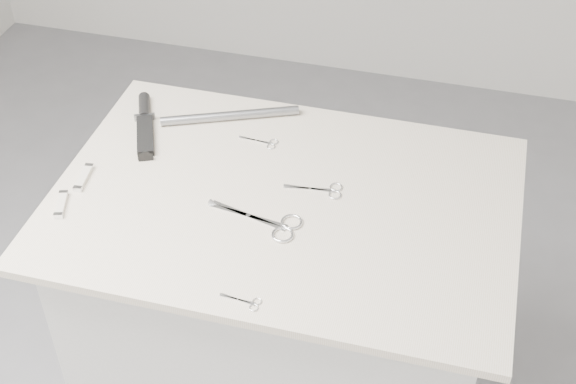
% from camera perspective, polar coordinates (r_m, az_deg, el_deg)
% --- Properties ---
extents(plinth, '(0.90, 0.60, 0.90)m').
position_cam_1_polar(plinth, '(2.07, -0.25, -10.30)').
color(plinth, silver).
rests_on(plinth, ground).
extents(display_board, '(1.00, 0.70, 0.02)m').
position_cam_1_polar(display_board, '(1.73, -0.29, -0.70)').
color(display_board, beige).
rests_on(display_board, plinth).
extents(large_shears, '(0.21, 0.09, 0.01)m').
position_cam_1_polar(large_shears, '(1.67, -1.07, -2.27)').
color(large_shears, silver).
rests_on(large_shears, display_board).
extents(embroidery_scissors_a, '(0.13, 0.06, 0.00)m').
position_cam_1_polar(embroidery_scissors_a, '(1.75, 2.62, 0.14)').
color(embroidery_scissors_a, silver).
rests_on(embroidery_scissors_a, display_board).
extents(embroidery_scissors_b, '(0.09, 0.04, 0.00)m').
position_cam_1_polar(embroidery_scissors_b, '(1.88, -1.70, 3.55)').
color(embroidery_scissors_b, silver).
rests_on(embroidery_scissors_b, display_board).
extents(tiny_scissors, '(0.08, 0.04, 0.00)m').
position_cam_1_polar(tiny_scissors, '(1.52, -3.01, -7.81)').
color(tiny_scissors, silver).
rests_on(tiny_scissors, display_board).
extents(sheathed_knife, '(0.13, 0.23, 0.03)m').
position_cam_1_polar(sheathed_knife, '(1.96, -10.15, 4.93)').
color(sheathed_knife, black).
rests_on(sheathed_knife, display_board).
extents(pocket_knife_a, '(0.04, 0.08, 0.01)m').
position_cam_1_polar(pocket_knife_a, '(1.77, -15.83, -0.86)').
color(pocket_knife_a, beige).
rests_on(pocket_knife_a, display_board).
extents(pocket_knife_b, '(0.03, 0.09, 0.01)m').
position_cam_1_polar(pocket_knife_b, '(1.83, -14.33, 1.01)').
color(pocket_knife_b, beige).
rests_on(pocket_knife_b, display_board).
extents(metal_rail, '(0.32, 0.15, 0.02)m').
position_cam_1_polar(metal_rail, '(1.96, -4.14, 5.44)').
color(metal_rail, gray).
rests_on(metal_rail, display_board).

